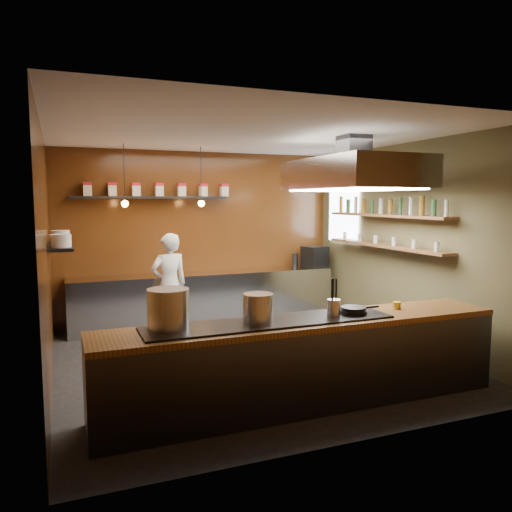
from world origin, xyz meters
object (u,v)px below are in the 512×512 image
stockpot_small (258,308)px  espresso_machine (315,257)px  chef (169,285)px  extractor_hood (353,174)px  stockpot_large (168,309)px

stockpot_small → espresso_machine: (2.63, 3.69, 0.01)m
espresso_machine → chef: chef is taller
extractor_hood → stockpot_large: bearing=-157.6°
chef → stockpot_small: bearing=83.9°
stockpot_small → extractor_hood: bearing=32.7°
extractor_hood → stockpot_large: (-2.72, -1.12, -1.37)m
espresso_machine → chef: bearing=176.4°
stockpot_small → chef: (-0.23, 3.23, -0.26)m
extractor_hood → stockpot_small: extractor_hood is taller
stockpot_small → espresso_machine: 4.53m
stockpot_large → chef: chef is taller
stockpot_large → espresso_machine: size_ratio=1.01×
extractor_hood → chef: size_ratio=1.22×
stockpot_small → stockpot_large: bearing=176.7°
stockpot_small → espresso_machine: bearing=54.5°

